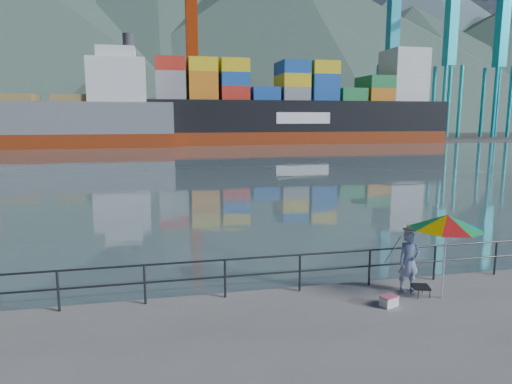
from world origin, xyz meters
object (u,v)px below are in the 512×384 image
beach_umbrella (447,222)px  container_ship (304,111)px  cooler_bag (389,302)px  bulk_carrier (31,120)px  fisherman (409,261)px

beach_umbrella → container_ship: bearing=74.4°
container_ship → cooler_bag: bearing=-106.7°
bulk_carrier → fisherman: bearing=-69.6°
cooler_bag → bulk_carrier: bearing=89.4°
fisherman → container_ship: container_ship is taller
bulk_carrier → container_ship: size_ratio=0.84×
fisherman → cooler_bag: bearing=-143.0°
cooler_bag → bulk_carrier: size_ratio=0.01×
beach_umbrella → cooler_bag: bearing=-173.4°
container_ship → fisherman: bearing=-106.2°
bulk_carrier → container_ship: container_ship is taller
beach_umbrella → cooler_bag: 2.47m
beach_umbrella → cooler_bag: beach_umbrella is taller
bulk_carrier → container_ship: bearing=5.1°
container_ship → bulk_carrier: bearing=-174.9°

